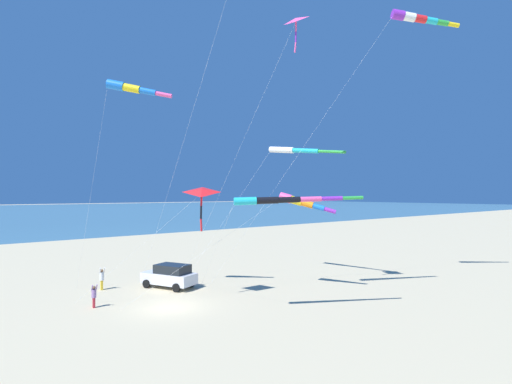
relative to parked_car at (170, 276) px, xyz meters
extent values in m
plane|color=#C6B58C|center=(-4.92, 2.55, -0.95)|extent=(600.00, 600.00, 0.00)
cube|color=silver|center=(0.09, 0.04, -0.20)|extent=(4.68, 3.42, 0.84)
cube|color=black|center=(-0.22, -0.10, 0.56)|extent=(3.02, 2.53, 0.68)
cylinder|color=black|center=(1.06, 1.48, -0.62)|extent=(0.69, 0.47, 0.66)
cylinder|color=black|center=(1.80, -0.22, -0.62)|extent=(0.69, 0.47, 0.66)
cylinder|color=black|center=(-1.62, 0.30, -0.62)|extent=(0.69, 0.47, 0.66)
cylinder|color=black|center=(-0.88, -1.40, -0.62)|extent=(0.69, 0.47, 0.66)
cube|color=#EF4C93|center=(3.12, -0.29, -0.77)|extent=(0.60, 0.40, 0.36)
cube|color=white|center=(3.12, -0.29, -0.56)|extent=(0.62, 0.42, 0.06)
cube|color=gold|center=(2.71, 4.41, -0.58)|extent=(0.30, 0.17, 0.74)
cylinder|color=silver|center=(2.71, 4.41, 0.10)|extent=(0.37, 0.37, 0.62)
sphere|color=brown|center=(2.71, 4.41, 0.52)|extent=(0.23, 0.23, 0.23)
cylinder|color=silver|center=(2.54, 4.27, 0.56)|extent=(0.38, 0.13, 0.47)
cylinder|color=silver|center=(2.57, 4.57, 0.56)|extent=(0.38, 0.13, 0.47)
cube|color=#B72833|center=(-1.90, 6.42, -0.62)|extent=(0.27, 0.15, 0.66)
cylinder|color=#8E6B9E|center=(-1.90, 6.42, -0.02)|extent=(0.33, 0.33, 0.54)
sphere|color=brown|center=(-1.90, 6.42, 0.35)|extent=(0.21, 0.21, 0.21)
cylinder|color=#8E6B9E|center=(-2.04, 6.30, 0.39)|extent=(0.34, 0.11, 0.41)
cylinder|color=#8E6B9E|center=(-2.02, 6.57, 0.39)|extent=(0.34, 0.11, 0.41)
cylinder|color=#1EB7C6|center=(-10.08, 0.31, 6.04)|extent=(1.09, 1.39, 0.50)
cylinder|color=black|center=(-10.77, -0.83, 6.07)|extent=(1.05, 1.36, 0.45)
cylinder|color=black|center=(-11.46, -1.97, 6.11)|extent=(1.00, 1.33, 0.40)
cylinder|color=#EF4C93|center=(-12.14, -3.10, 6.15)|extent=(0.96, 1.31, 0.35)
cylinder|color=purple|center=(-12.83, -4.24, 6.18)|extent=(0.91, 1.28, 0.30)
cylinder|color=green|center=(-13.52, -5.38, 6.22)|extent=(0.87, 1.25, 0.24)
cylinder|color=white|center=(-5.30, -0.73, 2.48)|extent=(8.88, 3.21, 6.86)
cylinder|color=white|center=(-2.25, -9.98, 10.46)|extent=(2.58, 1.15, 0.77)
cylinder|color=#1EB7C6|center=(-4.65, -10.60, 10.22)|extent=(2.53, 1.00, 0.62)
cylinder|color=green|center=(-7.04, -11.21, 9.99)|extent=(2.48, 0.85, 0.48)
cylinder|color=white|center=(-0.89, -5.07, 4.75)|extent=(0.34, 9.23, 11.40)
cylinder|color=purple|center=(-11.27, -14.31, 20.84)|extent=(1.23, 1.29, 0.90)
cylinder|color=white|center=(-11.80, -15.06, 20.71)|extent=(1.15, 1.23, 0.81)
cylinder|color=red|center=(-12.34, -15.80, 20.58)|extent=(1.08, 1.17, 0.73)
cylinder|color=#1EB7C6|center=(-12.87, -16.55, 20.45)|extent=(1.00, 1.11, 0.64)
cylinder|color=green|center=(-13.41, -17.29, 20.32)|extent=(0.92, 1.05, 0.56)
cylinder|color=yellow|center=(-13.94, -18.04, 20.18)|extent=(0.85, 0.99, 0.48)
cylinder|color=white|center=(-6.80, -7.81, 9.88)|extent=(8.41, 12.27, 21.66)
cylinder|color=blue|center=(-0.87, 4.65, 14.09)|extent=(1.30, 1.38, 0.86)
cylinder|color=yellow|center=(-1.58, 3.78, 13.86)|extent=(1.19, 1.29, 0.75)
cylinder|color=blue|center=(-2.30, 2.92, 13.64)|extent=(1.09, 1.19, 0.63)
cylinder|color=#EF4C93|center=(-3.01, 2.05, 13.42)|extent=(0.98, 1.10, 0.51)
cylinder|color=white|center=(2.04, 5.41, 6.54)|extent=(5.11, 0.67, 14.98)
cylinder|color=#EF4C93|center=(-6.34, -6.56, 6.16)|extent=(1.24, 1.13, 0.89)
cylinder|color=yellow|center=(-7.06, -7.02, 5.93)|extent=(1.17, 1.04, 0.80)
cylinder|color=orange|center=(-7.78, -7.48, 5.70)|extent=(1.09, 0.95, 0.71)
cylinder|color=blue|center=(-8.49, -7.94, 5.46)|extent=(1.02, 0.85, 0.62)
cylinder|color=purple|center=(-9.21, -8.40, 5.23)|extent=(0.95, 0.76, 0.53)
cylinder|color=white|center=(-4.78, -0.48, 2.58)|extent=(2.41, 11.71, 7.06)
pyramid|color=red|center=(-5.12, 0.24, 6.69)|extent=(2.13, 2.29, 0.72)
cylinder|color=black|center=(-5.08, 0.21, 6.58)|extent=(1.32, 0.95, 0.73)
cylinder|color=red|center=(-5.10, 0.25, 6.06)|extent=(0.22, 0.25, 0.88)
cylinder|color=black|center=(-5.08, 0.27, 5.19)|extent=(0.25, 0.20, 0.88)
cylinder|color=red|center=(-5.00, 0.20, 4.32)|extent=(0.28, 0.29, 0.89)
cylinder|color=white|center=(-2.67, 3.74, 2.78)|extent=(4.83, 7.05, 7.47)
cylinder|color=white|center=(-4.42, 1.58, 9.09)|extent=(10.05, 1.52, 20.08)
pyramid|color=#EF4C93|center=(-9.31, -4.68, 18.46)|extent=(1.69, 1.22, 0.68)
cylinder|color=black|center=(-9.30, -4.73, 18.39)|extent=(0.25, 1.17, 0.74)
cylinder|color=#EF4C93|center=(-9.28, -4.74, 17.97)|extent=(0.18, 0.17, 0.70)
cylinder|color=purple|center=(-9.23, -4.78, 17.28)|extent=(0.21, 0.20, 0.70)
cylinder|color=#EF4C93|center=(-9.18, -4.78, 16.59)|extent=(0.19, 0.20, 0.70)
cylinder|color=white|center=(-4.38, -2.93, 8.69)|extent=(9.84, 3.61, 19.28)
camera|label=1|loc=(-28.68, 14.78, 6.46)|focal=28.01mm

